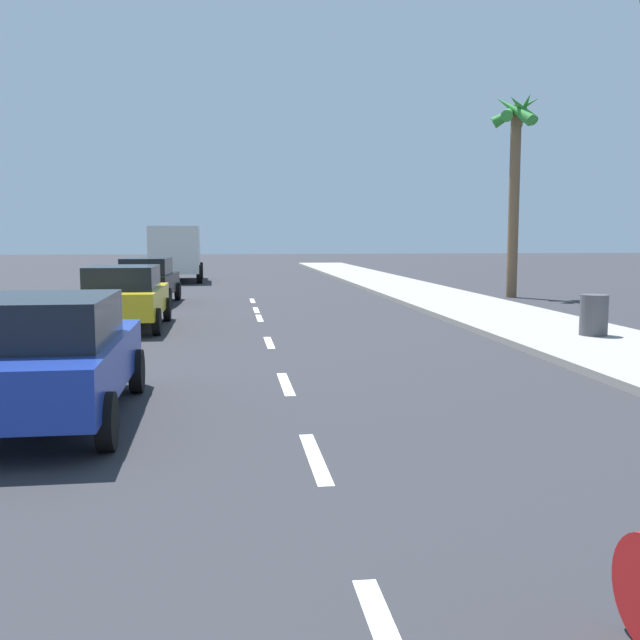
% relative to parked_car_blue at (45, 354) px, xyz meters
% --- Properties ---
extents(ground_plane, '(160.00, 160.00, 0.00)m').
position_rel_parked_car_blue_xyz_m(ground_plane, '(3.13, 9.66, -0.84)').
color(ground_plane, '#2D2D33').
extents(sidewalk_strip, '(3.60, 80.00, 0.14)m').
position_rel_parked_car_blue_xyz_m(sidewalk_strip, '(9.90, 11.66, -0.77)').
color(sidewalk_strip, '#9E998E').
rests_on(sidewalk_strip, ground).
extents(lane_stripe_2, '(0.16, 1.80, 0.01)m').
position_rel_parked_car_blue_xyz_m(lane_stripe_2, '(3.13, -1.97, -0.84)').
color(lane_stripe_2, white).
rests_on(lane_stripe_2, ground).
extents(lane_stripe_3, '(0.16, 1.80, 0.01)m').
position_rel_parked_car_blue_xyz_m(lane_stripe_3, '(3.13, 1.93, -0.84)').
color(lane_stripe_3, white).
rests_on(lane_stripe_3, ground).
extents(lane_stripe_4, '(0.16, 1.80, 0.01)m').
position_rel_parked_car_blue_xyz_m(lane_stripe_4, '(3.13, 6.49, -0.84)').
color(lane_stripe_4, white).
rests_on(lane_stripe_4, ground).
extents(lane_stripe_5, '(0.16, 1.80, 0.01)m').
position_rel_parked_car_blue_xyz_m(lane_stripe_5, '(3.13, 11.39, -0.84)').
color(lane_stripe_5, white).
rests_on(lane_stripe_5, ground).
extents(lane_stripe_6, '(0.16, 1.80, 0.01)m').
position_rel_parked_car_blue_xyz_m(lane_stripe_6, '(3.13, 13.68, -0.84)').
color(lane_stripe_6, white).
rests_on(lane_stripe_6, ground).
extents(lane_stripe_7, '(0.16, 1.80, 0.01)m').
position_rel_parked_car_blue_xyz_m(lane_stripe_7, '(3.13, 17.10, -0.84)').
color(lane_stripe_7, white).
rests_on(lane_stripe_7, ground).
extents(parked_car_blue, '(2.09, 4.46, 1.57)m').
position_rel_parked_car_blue_xyz_m(parked_car_blue, '(0.00, 0.00, 0.00)').
color(parked_car_blue, '#1E389E').
rests_on(parked_car_blue, ground).
extents(parked_car_yellow, '(2.02, 4.37, 1.57)m').
position_rel_parked_car_blue_xyz_m(parked_car_yellow, '(-0.31, 9.44, -0.00)').
color(parked_car_yellow, gold).
rests_on(parked_car_yellow, ground).
extents(parked_car_black, '(2.03, 4.11, 1.57)m').
position_rel_parked_car_blue_xyz_m(parked_car_black, '(-0.45, 16.32, -0.00)').
color(parked_car_black, black).
rests_on(parked_car_black, ground).
extents(delivery_truck, '(2.78, 6.29, 2.80)m').
position_rel_parked_car_blue_xyz_m(delivery_truck, '(-0.36, 29.23, 0.66)').
color(delivery_truck, beige).
rests_on(delivery_truck, ground).
extents(palm_tree_far, '(1.87, 1.94, 7.72)m').
position_rel_parked_car_blue_xyz_m(palm_tree_far, '(12.96, 17.46, 4.78)').
color(palm_tree_far, brown).
rests_on(palm_tree_far, ground).
extents(trash_bin_far, '(0.60, 0.60, 0.89)m').
position_rel_parked_car_blue_xyz_m(trash_bin_far, '(10.19, 5.78, -0.25)').
color(trash_bin_far, '#47474C').
rests_on(trash_bin_far, sidewalk_strip).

